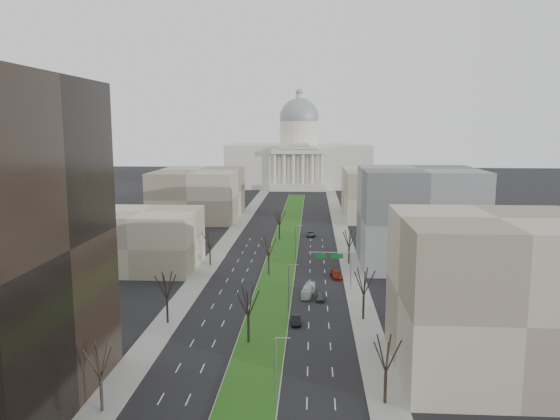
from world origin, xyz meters
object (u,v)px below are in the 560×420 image
at_px(car_grey_near, 320,297).
at_px(car_grey_far, 311,234).
at_px(car_red, 336,274).
at_px(box_van, 308,291).
at_px(car_black, 296,320).

xyz_separation_m(car_grey_near, car_grey_far, (-2.18, 63.99, 0.09)).
bearing_deg(car_red, box_van, -123.56).
xyz_separation_m(car_red, box_van, (-6.26, -13.68, 0.29)).
bearing_deg(car_grey_near, car_red, 78.31).
relative_size(car_red, box_van, 0.70).
distance_m(car_grey_near, car_red, 16.92).
bearing_deg(car_grey_far, box_van, -91.20).
distance_m(car_red, box_van, 15.04).
xyz_separation_m(car_grey_near, box_van, (-2.45, 2.81, 0.39)).
height_order(car_black, car_red, car_red).
distance_m(car_black, car_red, 31.10).
bearing_deg(car_grey_far, car_grey_near, -89.00).
relative_size(car_grey_near, box_van, 0.52).
distance_m(car_grey_near, box_van, 3.74).
bearing_deg(box_van, car_grey_far, 97.70).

